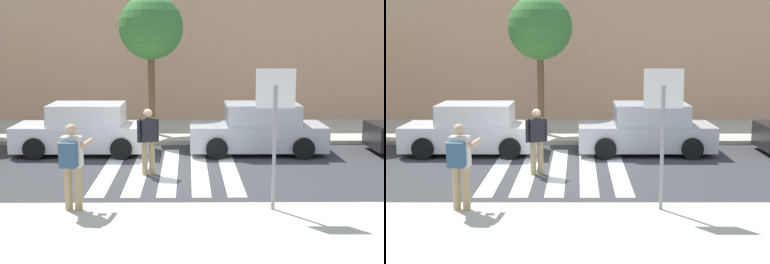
% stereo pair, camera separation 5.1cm
% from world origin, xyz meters
% --- Properties ---
extents(ground_plane, '(120.00, 120.00, 0.00)m').
position_xyz_m(ground_plane, '(0.00, 0.00, 0.00)').
color(ground_plane, '#38383A').
extents(sidewalk_far, '(60.00, 4.80, 0.14)m').
position_xyz_m(sidewalk_far, '(0.00, 6.00, 0.07)').
color(sidewalk_far, beige).
rests_on(sidewalk_far, ground).
extents(building_facade_far, '(56.00, 4.00, 6.88)m').
position_xyz_m(building_facade_far, '(0.00, 10.40, 3.44)').
color(building_facade_far, tan).
rests_on(building_facade_far, ground).
extents(crosswalk_stripe_0, '(0.44, 5.20, 0.01)m').
position_xyz_m(crosswalk_stripe_0, '(-1.60, 0.20, 0.00)').
color(crosswalk_stripe_0, silver).
rests_on(crosswalk_stripe_0, ground).
extents(crosswalk_stripe_1, '(0.44, 5.20, 0.01)m').
position_xyz_m(crosswalk_stripe_1, '(-0.80, 0.20, 0.00)').
color(crosswalk_stripe_1, silver).
rests_on(crosswalk_stripe_1, ground).
extents(crosswalk_stripe_2, '(0.44, 5.20, 0.01)m').
position_xyz_m(crosswalk_stripe_2, '(0.00, 0.20, 0.00)').
color(crosswalk_stripe_2, silver).
rests_on(crosswalk_stripe_2, ground).
extents(crosswalk_stripe_3, '(0.44, 5.20, 0.01)m').
position_xyz_m(crosswalk_stripe_3, '(0.80, 0.20, 0.00)').
color(crosswalk_stripe_3, silver).
rests_on(crosswalk_stripe_3, ground).
extents(crosswalk_stripe_4, '(0.44, 5.20, 0.01)m').
position_xyz_m(crosswalk_stripe_4, '(1.60, 0.20, 0.00)').
color(crosswalk_stripe_4, silver).
rests_on(crosswalk_stripe_4, ground).
extents(stop_sign, '(0.76, 0.08, 2.78)m').
position_xyz_m(stop_sign, '(2.18, -3.63, 2.17)').
color(stop_sign, gray).
rests_on(stop_sign, sidewalk_near).
extents(photographer_with_backpack, '(0.64, 0.88, 1.72)m').
position_xyz_m(photographer_with_backpack, '(-1.77, -3.69, 1.17)').
color(photographer_with_backpack, tan).
rests_on(photographer_with_backpack, sidewalk_near).
extents(pedestrian_crossing, '(0.55, 0.36, 1.72)m').
position_xyz_m(pedestrian_crossing, '(-0.53, -0.34, 0.97)').
color(pedestrian_crossing, tan).
rests_on(pedestrian_crossing, ground).
extents(parked_car_white, '(4.10, 1.92, 1.55)m').
position_xyz_m(parked_car_white, '(-2.68, 2.30, 0.73)').
color(parked_car_white, white).
rests_on(parked_car_white, ground).
extents(parked_car_silver, '(4.10, 1.92, 1.55)m').
position_xyz_m(parked_car_silver, '(2.65, 2.30, 0.73)').
color(parked_car_silver, '#B7BABF').
rests_on(parked_car_silver, ground).
extents(street_tree_center, '(2.25, 2.25, 4.87)m').
position_xyz_m(street_tree_center, '(-0.78, 5.04, 3.85)').
color(street_tree_center, brown).
rests_on(street_tree_center, sidewalk_far).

